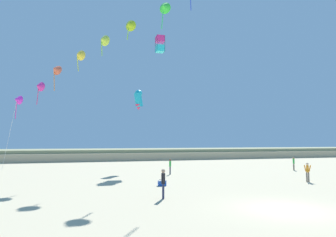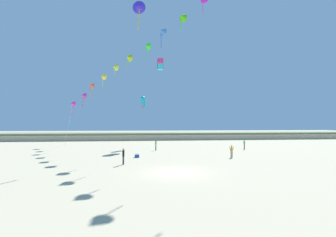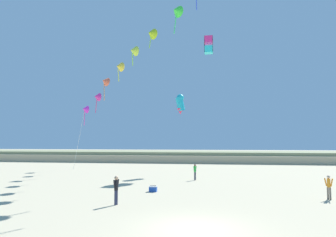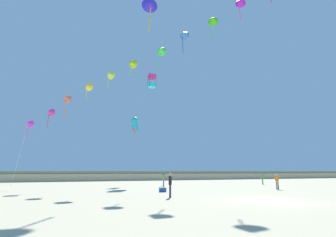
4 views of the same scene
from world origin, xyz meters
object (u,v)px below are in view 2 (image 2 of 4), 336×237
object	(u,v)px
person_near_left	(123,155)
large_kite_low_lead	(160,64)
large_kite_high_solo	(143,102)
person_near_right	(244,144)
beach_cooler	(137,156)
person_mid_center	(156,145)
large_kite_mid_trail	(139,7)
person_far_left	(232,150)

from	to	relation	value
person_near_left	large_kite_low_lead	xyz separation A→B (m)	(5.44, 21.15, 15.31)
large_kite_high_solo	large_kite_low_lead	bearing A→B (deg)	41.01
person_near_right	beach_cooler	bearing A→B (deg)	-157.60
person_mid_center	large_kite_low_lead	bearing A→B (deg)	81.39
person_mid_center	large_kite_high_solo	world-z (taller)	large_kite_high_solo
person_near_left	large_kite_high_solo	distance (m)	19.68
person_mid_center	large_kite_low_lead	xyz separation A→B (m)	(1.40, 9.22, 15.40)
person_near_left	large_kite_mid_trail	xyz separation A→B (m)	(1.33, 9.65, 20.80)
large_kite_low_lead	beach_cooler	size ratio (longest dim) A/B	3.80
large_kite_high_solo	beach_cooler	bearing A→B (deg)	-93.10
large_kite_mid_trail	beach_cooler	world-z (taller)	large_kite_mid_trail
person_near_right	beach_cooler	xyz separation A→B (m)	(-17.56, -7.24, -0.65)
person_far_left	large_kite_low_lead	world-z (taller)	large_kite_low_lead
person_mid_center	large_kite_low_lead	distance (m)	18.00
person_far_left	large_kite_high_solo	distance (m)	19.83
person_near_right	large_kite_mid_trail	world-z (taller)	large_kite_mid_trail
large_kite_low_lead	beach_cooler	distance (m)	23.23
person_far_left	large_kite_mid_trail	world-z (taller)	large_kite_mid_trail
large_kite_high_solo	person_near_right	bearing A→B (deg)	-19.66
person_near_right	beach_cooler	distance (m)	19.00
person_near_left	person_near_right	world-z (taller)	person_near_left
person_near_left	large_kite_mid_trail	size ratio (longest dim) A/B	0.37
beach_cooler	person_near_right	bearing A→B (deg)	22.40
person_far_left	large_kite_low_lead	size ratio (longest dim) A/B	0.71
person_near_right	person_mid_center	xyz separation A→B (m)	(-14.80, -0.21, 0.03)
person_mid_center	large_kite_mid_trail	world-z (taller)	large_kite_mid_trail
person_mid_center	person_near_left	bearing A→B (deg)	-108.71
person_far_left	beach_cooler	world-z (taller)	person_far_left
large_kite_high_solo	person_near_left	bearing A→B (deg)	-96.28
person_mid_center	large_kite_high_solo	bearing A→B (deg)	108.17
large_kite_low_lead	large_kite_mid_trail	distance (m)	13.39
beach_cooler	person_far_left	bearing A→B (deg)	-6.76
large_kite_mid_trail	beach_cooler	size ratio (longest dim) A/B	7.92
person_near_left	beach_cooler	world-z (taller)	person_near_left
person_mid_center	beach_cooler	bearing A→B (deg)	-111.46
person_near_left	large_kite_high_solo	world-z (taller)	large_kite_high_solo
person_near_right	large_kite_high_solo	distance (m)	19.37
person_near_left	person_mid_center	world-z (taller)	person_near_left
large_kite_mid_trail	large_kite_low_lead	bearing A→B (deg)	70.33
person_near_left	large_kite_high_solo	size ratio (longest dim) A/B	0.70
large_kite_high_solo	beach_cooler	xyz separation A→B (m)	(-0.72, -13.25, -8.09)
person_far_left	large_kite_low_lead	distance (m)	24.64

